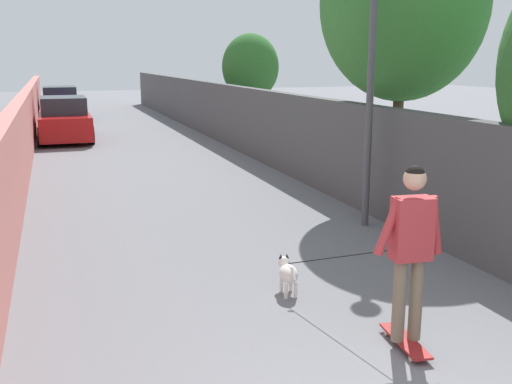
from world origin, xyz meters
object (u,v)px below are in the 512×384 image
at_px(tree_right_far, 250,67).
at_px(lamp_post, 372,42).
at_px(dog, 288,272).
at_px(car_far, 60,104).
at_px(skateboard, 405,341).
at_px(car_near, 65,120).
at_px(person_skateboarder, 411,240).
at_px(tree_right_mid, 404,3).

height_order(tree_right_far, lamp_post, lamp_post).
bearing_deg(dog, car_far, 5.30).
bearing_deg(car_far, skateboard, -173.74).
xyz_separation_m(tree_right_far, car_near, (0.19, 6.85, -1.80)).
bearing_deg(person_skateboarder, skateboard, 0.00).
xyz_separation_m(tree_right_mid, skateboard, (-5.55, 3.29, -3.80)).
relative_size(lamp_post, dog, 2.34).
xyz_separation_m(lamp_post, car_near, (13.13, 4.65, -2.39)).
distance_m(tree_right_mid, car_far, 21.29).
bearing_deg(lamp_post, tree_right_far, -9.63).
distance_m(tree_right_mid, skateboard, 7.49).
bearing_deg(skateboard, lamp_post, -24.02).
xyz_separation_m(skateboard, person_skateboarder, (-0.00, 0.00, 1.06)).
relative_size(tree_right_mid, dog, 2.93).
height_order(car_near, car_far, same).
xyz_separation_m(tree_right_mid, car_near, (11.69, 6.11, -3.15)).
distance_m(tree_right_mid, dog, 6.56).
height_order(tree_right_far, skateboard, tree_right_far).
xyz_separation_m(tree_right_mid, tree_right_far, (11.50, -0.73, -1.35)).
bearing_deg(skateboard, person_skateboarder, 180.00).
relative_size(skateboard, person_skateboarder, 0.46).
relative_size(dog, car_near, 0.48).
relative_size(tree_right_far, person_skateboarder, 2.13).
bearing_deg(car_near, tree_right_far, -91.60).
bearing_deg(lamp_post, car_near, 19.51).
relative_size(tree_right_far, lamp_post, 0.83).
distance_m(car_near, car_far, 8.46).
distance_m(lamp_post, car_near, 14.13).
xyz_separation_m(tree_right_mid, lamp_post, (-1.44, 1.46, -0.77)).
bearing_deg(tree_right_mid, skateboard, 149.31).
height_order(person_skateboarder, dog, person_skateboarder).
distance_m(lamp_post, skateboard, 5.43).
distance_m(skateboard, car_far, 25.86).
bearing_deg(car_near, car_far, 0.00).
xyz_separation_m(skateboard, car_near, (17.24, 2.82, 0.65)).
bearing_deg(tree_right_far, dog, 163.29).
distance_m(tree_right_mid, lamp_post, 2.19).
bearing_deg(lamp_post, tree_right_mid, -45.46).
relative_size(tree_right_far, car_far, 0.88).
bearing_deg(tree_right_far, lamp_post, 170.37).
bearing_deg(car_near, tree_right_mid, -152.39).
xyz_separation_m(tree_right_far, dog, (-15.38, 4.62, -2.24)).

